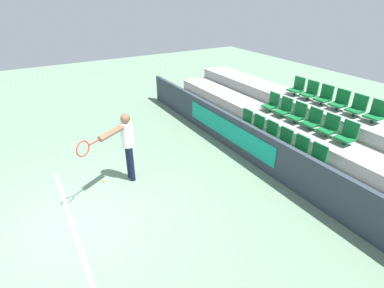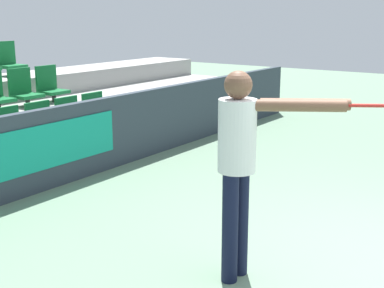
% 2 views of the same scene
% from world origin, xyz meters
% --- Properties ---
extents(ground_plane, '(30.00, 30.00, 0.00)m').
position_xyz_m(ground_plane, '(0.00, 0.00, 0.00)').
color(ground_plane, slate).
extents(court_baseline, '(4.09, 0.08, 0.01)m').
position_xyz_m(court_baseline, '(0.00, -0.17, 0.00)').
color(court_baseline, white).
rests_on(court_baseline, ground).
extents(barrier_wall, '(12.03, 0.14, 0.99)m').
position_xyz_m(barrier_wall, '(-0.03, 4.47, 0.50)').
color(barrier_wall, '#2D3842').
rests_on(barrier_wall, ground).
extents(bleacher_tier_front, '(11.63, 1.03, 0.35)m').
position_xyz_m(bleacher_tier_front, '(0.00, 5.06, 0.18)').
color(bleacher_tier_front, '#9E9E99').
rests_on(bleacher_tier_front, ground).
extents(bleacher_tier_middle, '(11.63, 1.03, 0.71)m').
position_xyz_m(bleacher_tier_middle, '(0.00, 6.09, 0.35)').
color(bleacher_tier_middle, '#9E9E99').
rests_on(bleacher_tier_middle, ground).
extents(bleacher_tier_back, '(11.63, 1.03, 1.06)m').
position_xyz_m(bleacher_tier_back, '(0.00, 7.12, 0.53)').
color(bleacher_tier_back, '#9E9E99').
rests_on(bleacher_tier_back, ground).
extents(stadium_chair_0, '(0.40, 0.37, 0.58)m').
position_xyz_m(stadium_chair_0, '(-1.30, 5.19, 0.61)').
color(stadium_chair_0, '#333333').
rests_on(stadium_chair_0, bleacher_tier_front).
extents(stadium_chair_1, '(0.40, 0.37, 0.58)m').
position_xyz_m(stadium_chair_1, '(-0.78, 5.19, 0.61)').
color(stadium_chair_1, '#333333').
rests_on(stadium_chair_1, bleacher_tier_front).
extents(stadium_chair_2, '(0.40, 0.37, 0.58)m').
position_xyz_m(stadium_chair_2, '(-0.26, 5.19, 0.61)').
color(stadium_chair_2, '#333333').
rests_on(stadium_chair_2, bleacher_tier_front).
extents(stadium_chair_3, '(0.40, 0.37, 0.58)m').
position_xyz_m(stadium_chair_3, '(0.26, 5.19, 0.61)').
color(stadium_chair_3, '#333333').
rests_on(stadium_chair_3, bleacher_tier_front).
extents(stadium_chair_4, '(0.40, 0.37, 0.58)m').
position_xyz_m(stadium_chair_4, '(0.78, 5.19, 0.61)').
color(stadium_chair_4, '#333333').
rests_on(stadium_chair_4, bleacher_tier_front).
extents(stadium_chair_5, '(0.40, 0.37, 0.58)m').
position_xyz_m(stadium_chair_5, '(1.30, 5.19, 0.61)').
color(stadium_chair_5, '#333333').
rests_on(stadium_chair_5, bleacher_tier_front).
extents(stadium_chair_6, '(0.40, 0.37, 0.58)m').
position_xyz_m(stadium_chair_6, '(-1.30, 6.21, 0.96)').
color(stadium_chair_6, '#333333').
rests_on(stadium_chair_6, bleacher_tier_middle).
extents(stadium_chair_7, '(0.40, 0.37, 0.58)m').
position_xyz_m(stadium_chair_7, '(-0.78, 6.21, 0.96)').
color(stadium_chair_7, '#333333').
rests_on(stadium_chair_7, bleacher_tier_middle).
extents(stadium_chair_8, '(0.40, 0.37, 0.58)m').
position_xyz_m(stadium_chair_8, '(-0.26, 6.21, 0.96)').
color(stadium_chair_8, '#333333').
rests_on(stadium_chair_8, bleacher_tier_middle).
extents(stadium_chair_9, '(0.40, 0.37, 0.58)m').
position_xyz_m(stadium_chair_9, '(0.26, 6.21, 0.96)').
color(stadium_chair_9, '#333333').
rests_on(stadium_chair_9, bleacher_tier_middle).
extents(stadium_chair_10, '(0.40, 0.37, 0.58)m').
position_xyz_m(stadium_chair_10, '(0.78, 6.21, 0.96)').
color(stadium_chair_10, '#333333').
rests_on(stadium_chair_10, bleacher_tier_middle).
extents(stadium_chair_11, '(0.40, 0.37, 0.58)m').
position_xyz_m(stadium_chair_11, '(1.30, 6.21, 0.96)').
color(stadium_chair_11, '#333333').
rests_on(stadium_chair_11, bleacher_tier_middle).
extents(stadium_chair_12, '(0.40, 0.37, 0.58)m').
position_xyz_m(stadium_chair_12, '(-1.30, 7.24, 1.31)').
color(stadium_chair_12, '#333333').
rests_on(stadium_chair_12, bleacher_tier_back).
extents(stadium_chair_13, '(0.40, 0.37, 0.58)m').
position_xyz_m(stadium_chair_13, '(-0.78, 7.24, 1.31)').
color(stadium_chair_13, '#333333').
rests_on(stadium_chair_13, bleacher_tier_back).
extents(stadium_chair_14, '(0.40, 0.37, 0.58)m').
position_xyz_m(stadium_chair_14, '(-0.26, 7.24, 1.31)').
color(stadium_chair_14, '#333333').
rests_on(stadium_chair_14, bleacher_tier_back).
extents(stadium_chair_15, '(0.40, 0.37, 0.58)m').
position_xyz_m(stadium_chair_15, '(0.26, 7.24, 1.31)').
color(stadium_chair_15, '#333333').
rests_on(stadium_chair_15, bleacher_tier_back).
extents(stadium_chair_16, '(0.40, 0.37, 0.58)m').
position_xyz_m(stadium_chair_16, '(0.78, 7.24, 1.31)').
color(stadium_chair_16, '#333333').
rests_on(stadium_chair_16, bleacher_tier_back).
extents(stadium_chair_17, '(0.40, 0.37, 0.58)m').
position_xyz_m(stadium_chair_17, '(1.30, 7.24, 1.31)').
color(stadium_chair_17, '#333333').
rests_on(stadium_chair_17, bleacher_tier_back).
extents(tennis_player, '(0.92, 1.38, 1.69)m').
position_xyz_m(tennis_player, '(-0.91, 1.34, 1.04)').
color(tennis_player, black).
rests_on(tennis_player, ground).
extents(tennis_ball, '(0.07, 0.07, 0.07)m').
position_xyz_m(tennis_ball, '(-1.13, 0.77, 0.03)').
color(tennis_ball, '#CCDB33').
rests_on(tennis_ball, ground).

